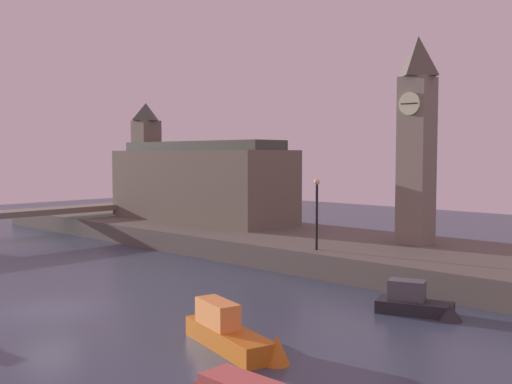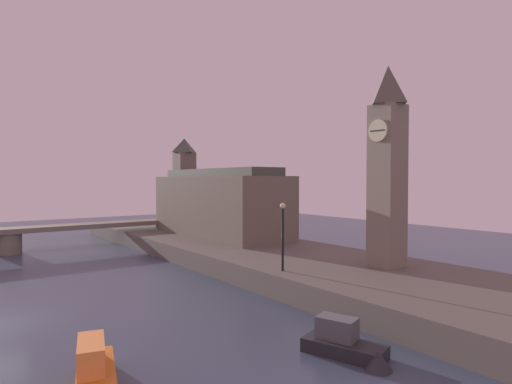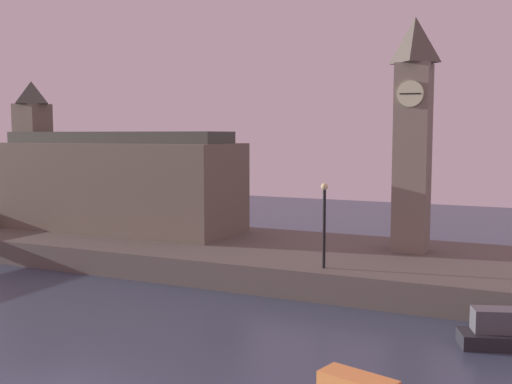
# 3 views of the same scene
# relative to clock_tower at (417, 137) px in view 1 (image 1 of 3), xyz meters

# --- Properties ---
(ground_plane) EXTENTS (120.00, 120.00, 0.00)m
(ground_plane) POSITION_rel_clock_tower_xyz_m (-7.07, -21.74, -8.40)
(ground_plane) COLOR #384256
(far_embankment) EXTENTS (70.00, 12.00, 1.50)m
(far_embankment) POSITION_rel_clock_tower_xyz_m (-7.07, -1.74, -7.65)
(far_embankment) COLOR #5B544C
(far_embankment) RESTS_ON ground
(clock_tower) EXTENTS (2.10, 2.15, 13.36)m
(clock_tower) POSITION_rel_clock_tower_xyz_m (0.00, 0.00, 0.00)
(clock_tower) COLOR slate
(clock_tower) RESTS_ON far_embankment
(parliament_hall) EXTENTS (18.00, 6.38, 10.77)m
(parliament_hall) POSITION_rel_clock_tower_xyz_m (-21.15, -0.42, -3.45)
(parliament_hall) COLOR #6B6051
(parliament_hall) RESTS_ON far_embankment
(streetlamp) EXTENTS (0.36, 0.36, 4.34)m
(streetlamp) POSITION_rel_clock_tower_xyz_m (-3.09, -6.48, -4.23)
(streetlamp) COLOR black
(streetlamp) RESTS_ON far_embankment
(boat_patrol_orange) EXTENTS (5.64, 2.50, 1.91)m
(boat_patrol_orange) POSITION_rel_clock_tower_xyz_m (3.34, -19.82, -7.82)
(boat_patrol_orange) COLOR orange
(boat_patrol_orange) RESTS_ON ground
(boat_barge_dark) EXTENTS (4.34, 2.43, 1.60)m
(boat_barge_dark) POSITION_rel_clock_tower_xyz_m (6.00, -10.54, -7.91)
(boat_barge_dark) COLOR #232328
(boat_barge_dark) RESTS_ON ground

